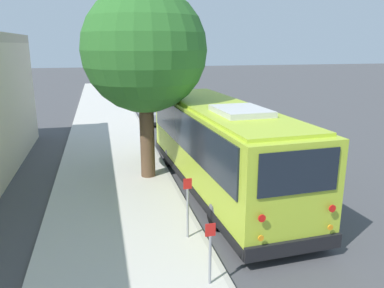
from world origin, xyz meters
The scene contains 14 objects.
ground_plane centered at (0.00, 0.00, 0.00)m, with size 160.00×160.00×0.00m, color #474749.
sidewalk_slab centered at (0.00, 3.90, 0.07)m, with size 80.00×4.22×0.15m, color beige.
curb_strip centered at (0.00, 1.73, 0.07)m, with size 80.00×0.14×0.15m, color #AAA69D.
shuttle_bus centered at (0.84, 0.18, 1.73)m, with size 10.52×3.19×3.24m.
parked_sedan_silver centered at (13.79, 0.49, 0.62)m, with size 4.78×2.05×1.32m.
parked_sedan_blue centered at (20.60, 0.81, 0.58)m, with size 4.37×1.99×1.27m.
parked_sedan_navy centered at (27.62, 0.72, 0.59)m, with size 4.69×1.87×1.28m.
parked_sedan_gray centered at (33.91, 0.80, 0.60)m, with size 4.26×1.87×1.30m.
parked_sedan_tan centered at (40.35, 0.79, 0.61)m, with size 4.79×1.99×1.31m.
street_tree centered at (2.49, 2.54, 5.18)m, with size 4.48×4.48×7.65m.
sign_post_near centered at (-4.72, 2.15, 0.87)m, with size 0.06×0.22×1.39m.
sign_post_far centered at (-2.67, 2.15, 0.99)m, with size 0.06×0.22×1.64m.
lane_stripe_mid centered at (-0.36, -3.26, 0.00)m, with size 2.40×0.14×0.01m, color silver.
lane_stripe_ahead centered at (5.64, -3.26, 0.00)m, with size 2.40×0.14×0.01m, color silver.
Camera 1 is at (-11.37, 4.17, 5.07)m, focal length 35.00 mm.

